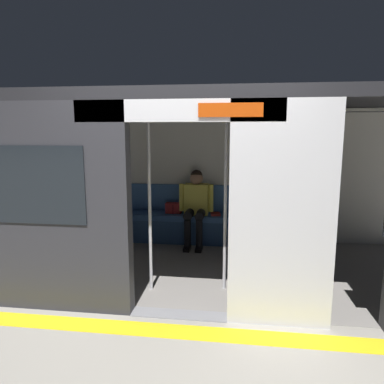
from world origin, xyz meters
The scene contains 9 objects.
ground_plane centered at (0.00, 0.00, 0.00)m, with size 60.00×60.00×0.00m, color gray.
platform_edge_strip centered at (0.00, 0.30, 0.00)m, with size 8.00×0.24×0.01m, color yellow.
train_car centered at (0.06, -1.27, 1.48)m, with size 6.40×2.87×2.21m.
bench_seat centered at (0.00, -2.36, 0.36)m, with size 3.20×0.44×0.47m.
person_seated centered at (0.12, -2.31, 0.69)m, with size 0.55×0.67×1.20m.
handbag centered at (0.50, -2.44, 0.55)m, with size 0.26×0.15×0.17m.
book centered at (-0.20, -2.40, 0.48)m, with size 0.15×0.22×0.03m, color #B22D2D.
grab_pole_door centered at (0.42, -0.54, 1.04)m, with size 0.04×0.04×2.07m, color silver.
grab_pole_far centered at (-0.42, -0.67, 1.04)m, with size 0.04×0.04×2.07m, color silver.
Camera 1 is at (-0.57, 3.28, 1.81)m, focal length 33.66 mm.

